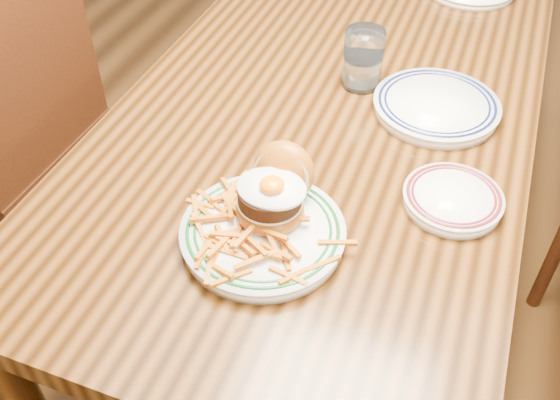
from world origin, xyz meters
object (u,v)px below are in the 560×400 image
at_px(main_plate, 266,218).
at_px(chair_left, 10,132).
at_px(side_plate, 453,198).
at_px(table, 332,124).

bearing_deg(main_plate, chair_left, 160.57).
relative_size(chair_left, side_plate, 5.52).
bearing_deg(main_plate, table, 92.03).
bearing_deg(side_plate, main_plate, -146.68).
bearing_deg(side_plate, table, 139.01).
xyz_separation_m(chair_left, side_plate, (1.13, -0.12, 0.25)).
bearing_deg(side_plate, chair_left, 174.84).
relative_size(chair_left, main_plate, 3.42).
distance_m(main_plate, side_plate, 0.33).
distance_m(chair_left, main_plate, 0.93).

